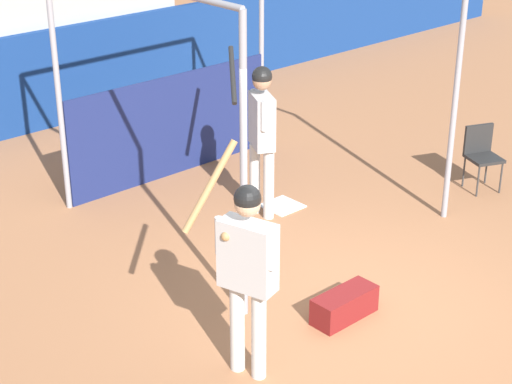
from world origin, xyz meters
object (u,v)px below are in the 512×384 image
player_batter (261,126)px  folding_chair (481,151)px  player_waiting (247,263)px  baseball (237,251)px  equipment_bag (344,305)px

player_batter → folding_chair: (2.67, -1.31, -0.63)m
player_waiting → folding_chair: size_ratio=2.48×
folding_chair → baseball: size_ratio=11.35×
player_waiting → baseball: player_waiting is taller
baseball → player_waiting: bearing=-128.9°
player_batter → equipment_bag: (-0.96, -2.26, -1.01)m
equipment_bag → baseball: bearing=87.0°
baseball → folding_chair: bearing=-11.8°
folding_chair → equipment_bag: (-3.63, -0.95, -0.38)m
player_waiting → baseball: size_ratio=28.19×
equipment_bag → baseball: equipment_bag is taller
equipment_bag → baseball: size_ratio=9.46×
baseball → equipment_bag: bearing=-93.0°
player_batter → player_waiting: 3.21m
player_waiting → folding_chair: (4.93, 0.98, -0.59)m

